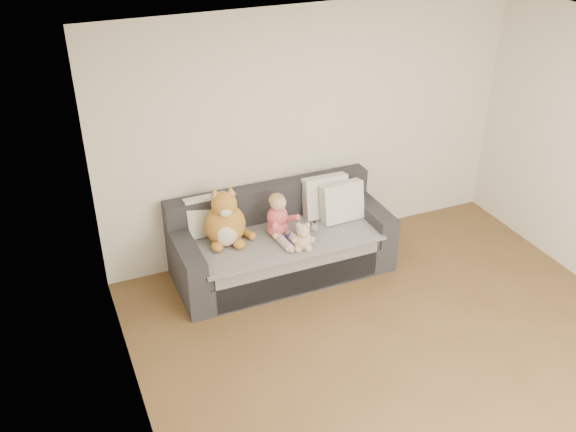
{
  "coord_description": "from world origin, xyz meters",
  "views": [
    {
      "loc": [
        -2.63,
        -3.08,
        3.85
      ],
      "look_at": [
        -0.53,
        1.87,
        0.75
      ],
      "focal_mm": 40.0,
      "sensor_mm": 36.0,
      "label": 1
    }
  ],
  "objects_px": {
    "sofa": "(281,245)",
    "sippy_cup": "(288,235)",
    "teddy_bear": "(303,239)",
    "plush_cat": "(225,222)",
    "toddler": "(280,220)"
  },
  "relations": [
    {
      "from": "plush_cat",
      "to": "teddy_bear",
      "type": "height_order",
      "value": "plush_cat"
    },
    {
      "from": "plush_cat",
      "to": "teddy_bear",
      "type": "xyz_separation_m",
      "value": [
        0.64,
        -0.41,
        -0.11
      ]
    },
    {
      "from": "toddler",
      "to": "teddy_bear",
      "type": "height_order",
      "value": "toddler"
    },
    {
      "from": "toddler",
      "to": "plush_cat",
      "type": "height_order",
      "value": "plush_cat"
    },
    {
      "from": "sofa",
      "to": "toddler",
      "type": "height_order",
      "value": "toddler"
    },
    {
      "from": "sofa",
      "to": "toddler",
      "type": "relative_size",
      "value": 4.56
    },
    {
      "from": "sofa",
      "to": "sippy_cup",
      "type": "bearing_deg",
      "value": -90.35
    },
    {
      "from": "sippy_cup",
      "to": "teddy_bear",
      "type": "bearing_deg",
      "value": -70.55
    },
    {
      "from": "sofa",
      "to": "plush_cat",
      "type": "relative_size",
      "value": 3.51
    },
    {
      "from": "toddler",
      "to": "plush_cat",
      "type": "relative_size",
      "value": 0.77
    },
    {
      "from": "toddler",
      "to": "plush_cat",
      "type": "xyz_separation_m",
      "value": [
        -0.52,
        0.12,
        0.03
      ]
    },
    {
      "from": "sofa",
      "to": "teddy_bear",
      "type": "xyz_separation_m",
      "value": [
        0.07,
        -0.39,
        0.28
      ]
    },
    {
      "from": "sofa",
      "to": "toddler",
      "type": "bearing_deg",
      "value": -116.46
    },
    {
      "from": "sofa",
      "to": "toddler",
      "type": "xyz_separation_m",
      "value": [
        -0.05,
        -0.1,
        0.36
      ]
    },
    {
      "from": "toddler",
      "to": "plush_cat",
      "type": "bearing_deg",
      "value": 154.89
    }
  ]
}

